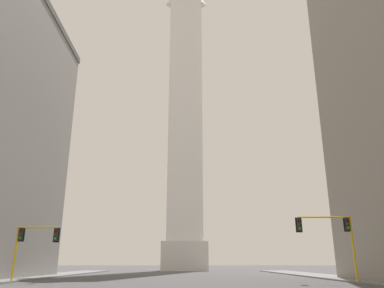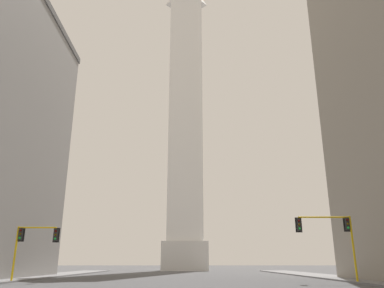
# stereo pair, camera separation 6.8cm
# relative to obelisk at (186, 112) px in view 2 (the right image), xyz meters

# --- Properties ---
(obelisk) EXTENTS (9.40, 9.40, 73.15)m
(obelisk) POSITION_rel_obelisk_xyz_m (0.00, 0.00, 0.00)
(obelisk) COLOR silver
(obelisk) RESTS_ON ground_plane
(traffic_light_mid_left) EXTENTS (4.00, 0.52, 4.89)m
(traffic_light_mid_left) POSITION_rel_obelisk_xyz_m (-13.85, -45.38, -31.47)
(traffic_light_mid_left) COLOR yellow
(traffic_light_mid_left) RESTS_ON ground_plane
(traffic_light_mid_right) EXTENTS (5.11, 0.52, 5.69)m
(traffic_light_mid_right) POSITION_rel_obelisk_xyz_m (13.44, -47.11, -30.81)
(traffic_light_mid_right) COLOR yellow
(traffic_light_mid_right) RESTS_ON ground_plane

